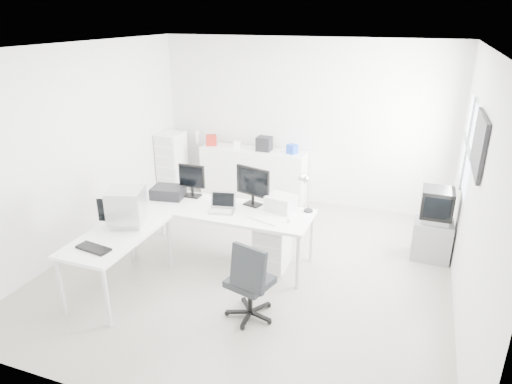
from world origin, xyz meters
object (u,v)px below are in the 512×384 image
(lcd_monitor_small, at_px, (192,180))
(laser_printer, at_px, (281,203))
(drawer_pedestal, at_px, (273,246))
(office_chair, at_px, (250,278))
(laptop, at_px, (222,204))
(tv_cabinet, at_px, (431,240))
(crt_monitor, at_px, (127,209))
(main_desk, at_px, (222,234))
(inkjet_printer, at_px, (168,192))
(side_desk, at_px, (120,262))
(lcd_monitor_large, at_px, (253,186))
(crt_tv, at_px, (437,206))
(sideboard, at_px, (253,175))
(filing_cabinet, at_px, (172,164))

(lcd_monitor_small, xyz_separation_m, laser_printer, (1.30, -0.03, -0.14))
(drawer_pedestal, bearing_deg, office_chair, -84.58)
(laptop, distance_m, tv_cabinet, 2.90)
(crt_monitor, bearing_deg, office_chair, -25.82)
(main_desk, height_order, inkjet_printer, inkjet_printer)
(laptop, height_order, laser_printer, laptop)
(side_desk, xyz_separation_m, drawer_pedestal, (1.55, 1.15, -0.08))
(main_desk, bearing_deg, office_chair, -52.76)
(lcd_monitor_large, height_order, office_chair, lcd_monitor_large)
(main_desk, bearing_deg, crt_monitor, -135.00)
(inkjet_printer, bearing_deg, drawer_pedestal, -11.05)
(inkjet_printer, height_order, laptop, laptop)
(laptop, bearing_deg, crt_tv, 11.81)
(office_chair, height_order, sideboard, office_chair)
(drawer_pedestal, height_order, sideboard, sideboard)
(inkjet_printer, height_order, filing_cabinet, filing_cabinet)
(crt_tv, bearing_deg, crt_monitor, -152.18)
(main_desk, distance_m, crt_monitor, 1.34)
(laser_printer, bearing_deg, lcd_monitor_large, -173.05)
(sideboard, bearing_deg, lcd_monitor_small, -95.90)
(laptop, height_order, office_chair, laptop)
(side_desk, xyz_separation_m, crt_tv, (3.51, 2.10, 0.40))
(inkjet_printer, distance_m, crt_tv, 3.63)
(crt_monitor, distance_m, office_chair, 1.74)
(lcd_monitor_small, height_order, laptop, lcd_monitor_small)
(sideboard, relative_size, filing_cabinet, 1.62)
(main_desk, distance_m, filing_cabinet, 2.65)
(drawer_pedestal, xyz_separation_m, lcd_monitor_small, (-1.25, 0.20, 0.69))
(side_desk, height_order, filing_cabinet, filing_cabinet)
(lcd_monitor_large, distance_m, tv_cabinet, 2.55)
(side_desk, relative_size, laser_printer, 4.02)
(crt_monitor, relative_size, sideboard, 0.23)
(crt_tv, distance_m, filing_cabinet, 4.59)
(side_desk, xyz_separation_m, lcd_monitor_small, (0.30, 1.35, 0.61))
(laser_printer, bearing_deg, drawer_pedestal, -95.15)
(drawer_pedestal, distance_m, inkjet_printer, 1.64)
(office_chair, height_order, tv_cabinet, office_chair)
(office_chair, bearing_deg, side_desk, -162.79)
(drawer_pedestal, xyz_separation_m, office_chair, (0.11, -1.11, 0.18))
(main_desk, distance_m, side_desk, 1.39)
(inkjet_printer, bearing_deg, office_chair, -44.20)
(laptop, bearing_deg, inkjet_printer, 156.38)
(lcd_monitor_small, relative_size, sideboard, 0.25)
(filing_cabinet, bearing_deg, crt_monitor, -70.27)
(tv_cabinet, xyz_separation_m, crt_tv, (0.00, 0.00, 0.50))
(drawer_pedestal, height_order, filing_cabinet, filing_cabinet)
(side_desk, bearing_deg, main_desk, 52.31)
(lcd_monitor_small, bearing_deg, lcd_monitor_large, -1.59)
(lcd_monitor_small, height_order, lcd_monitor_large, lcd_monitor_large)
(crt_tv, height_order, sideboard, crt_tv)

